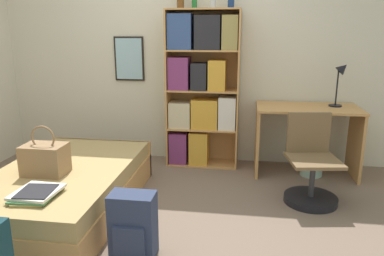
{
  "coord_description": "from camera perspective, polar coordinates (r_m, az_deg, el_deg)",
  "views": [
    {
      "loc": [
        0.82,
        -2.88,
        1.56
      ],
      "look_at": [
        0.37,
        0.18,
        0.75
      ],
      "focal_mm": 35.0,
      "sensor_mm": 36.0,
      "label": 1
    }
  ],
  "objects": [
    {
      "name": "ground_plane",
      "position": [
        3.38,
        -6.8,
        -12.97
      ],
      "size": [
        14.0,
        14.0,
        0.0
      ],
      "primitive_type": "plane",
      "color": "#756051"
    },
    {
      "name": "wall_back",
      "position": [
        4.54,
        -2.1,
        11.37
      ],
      "size": [
        10.0,
        0.09,
        2.6
      ],
      "color": "beige",
      "rests_on": "ground_plane"
    },
    {
      "name": "bed",
      "position": [
        3.57,
        -18.66,
        -8.68
      ],
      "size": [
        1.11,
        1.83,
        0.39
      ],
      "color": "tan",
      "rests_on": "ground_plane"
    },
    {
      "name": "handbag",
      "position": [
        3.36,
        -21.49,
        -4.38
      ],
      "size": [
        0.35,
        0.24,
        0.42
      ],
      "color": "#93704C",
      "rests_on": "bed"
    },
    {
      "name": "book_stack_on_bed",
      "position": [
        2.97,
        -22.62,
        -9.18
      ],
      "size": [
        0.31,
        0.37,
        0.06
      ],
      "color": "#99894C",
      "rests_on": "bed"
    },
    {
      "name": "bookcase",
      "position": [
        4.31,
        1.24,
        6.16
      ],
      "size": [
        0.82,
        0.33,
        1.79
      ],
      "color": "tan",
      "rests_on": "ground_plane"
    },
    {
      "name": "bottle_clear",
      "position": [
        4.24,
        3.21,
        18.92
      ],
      "size": [
        0.06,
        0.06,
        0.22
      ],
      "color": "#B7BCC1",
      "rests_on": "bookcase"
    },
    {
      "name": "desk",
      "position": [
        4.29,
        17.04,
        -0.04
      ],
      "size": [
        1.09,
        0.6,
        0.76
      ],
      "color": "tan",
      "rests_on": "ground_plane"
    },
    {
      "name": "desk_lamp",
      "position": [
        4.31,
        21.79,
        7.41
      ],
      "size": [
        0.19,
        0.14,
        0.49
      ],
      "color": "black",
      "rests_on": "desk"
    },
    {
      "name": "desk_chair",
      "position": [
        3.69,
        17.64,
        -6.86
      ],
      "size": [
        0.51,
        0.51,
        0.81
      ],
      "color": "black",
      "rests_on": "ground_plane"
    },
    {
      "name": "backpack",
      "position": [
        2.75,
        -8.99,
        -14.45
      ],
      "size": [
        0.32,
        0.22,
        0.47
      ],
      "color": "#2D3856",
      "rests_on": "ground_plane"
    },
    {
      "name": "waste_bin",
      "position": [
        4.36,
        17.74,
        -5.41
      ],
      "size": [
        0.24,
        0.24,
        0.23
      ],
      "color": "#99C1B2",
      "rests_on": "ground_plane"
    }
  ]
}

